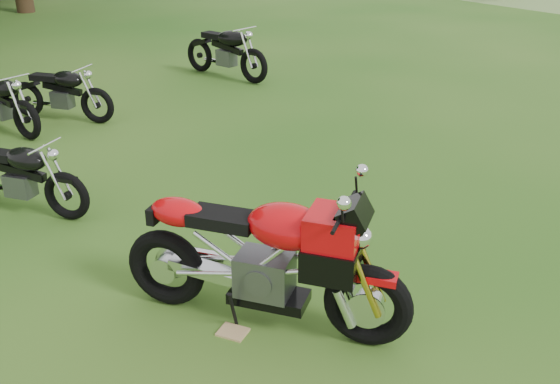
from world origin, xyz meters
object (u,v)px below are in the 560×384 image
at_px(sport_motorcycle, 262,248).
at_px(plywood_board, 233,332).
at_px(vintage_moto_a, 17,174).
at_px(vintage_moto_b, 60,91).
at_px(vintage_moto_d, 225,50).

xyz_separation_m(sport_motorcycle, plywood_board, (-0.15, -0.24, -0.67)).
xyz_separation_m(vintage_moto_a, vintage_moto_b, (-1.89, 2.78, 0.02)).
bearing_deg(vintage_moto_a, vintage_moto_d, 91.78).
height_order(vintage_moto_b, vintage_moto_d, vintage_moto_d).
bearing_deg(vintage_moto_b, plywood_board, -44.41).
distance_m(vintage_moto_a, vintage_moto_b, 3.36).
xyz_separation_m(plywood_board, vintage_moto_b, (-5.05, 3.76, 0.46)).
height_order(sport_motorcycle, vintage_moto_a, sport_motorcycle).
height_order(plywood_board, vintage_moto_b, vintage_moto_b).
bearing_deg(plywood_board, sport_motorcycle, 58.69).
bearing_deg(vintage_moto_d, plywood_board, -45.14).
height_order(plywood_board, vintage_moto_d, vintage_moto_d).
bearing_deg(sport_motorcycle, vintage_moto_b, 140.31).
relative_size(sport_motorcycle, vintage_moto_d, 1.09).
distance_m(plywood_board, vintage_moto_d, 8.28).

